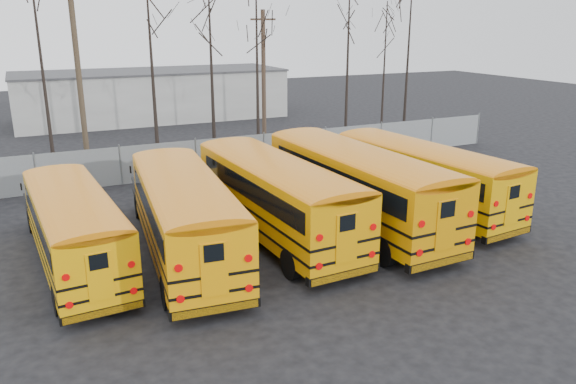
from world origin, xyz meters
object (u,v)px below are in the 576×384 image
bus_b (183,209)px  bus_e (420,171)px  bus_c (273,191)px  utility_pole_right (264,80)px  utility_pole_left (79,73)px  bus_a (73,222)px  bus_d (354,180)px

bus_b → bus_e: bearing=9.2°
bus_c → utility_pole_right: bearing=65.7°
bus_e → utility_pole_right: bearing=89.7°
bus_c → utility_pole_left: size_ratio=1.12×
bus_a → utility_pole_right: (13.02, 14.26, 2.89)m
utility_pole_right → bus_d: bearing=-78.9°
bus_a → bus_d: bearing=-6.6°
utility_pole_right → bus_e: bearing=-64.5°
bus_a → utility_pole_right: 19.53m
bus_d → utility_pole_left: bearing=116.5°
bus_c → bus_e: 7.12m
bus_e → utility_pole_right: 14.64m
bus_a → bus_e: bearing=-3.9°
bus_c → bus_b: bearing=-174.8°
utility_pole_left → utility_pole_right: 11.05m
bus_d → bus_e: 3.73m
bus_d → bus_e: bus_d is taller
utility_pole_left → bus_c: bearing=-72.7°
bus_c → bus_d: bearing=-7.6°
utility_pole_left → utility_pole_right: bearing=-6.5°
utility_pole_left → bus_d: bearing=-62.7°
bus_c → utility_pole_right: size_ratio=1.31×
utility_pole_left → utility_pole_right: utility_pole_left is taller
bus_a → bus_e: (14.37, -0.06, 0.16)m
bus_a → bus_d: (10.67, -0.56, 0.34)m
bus_b → utility_pole_left: size_ratio=1.10×
bus_a → bus_d: 10.69m
bus_b → bus_e: size_ratio=1.02×
bus_a → utility_pole_right: utility_pole_right is taller
bus_a → utility_pole_left: bearing=78.8°
bus_c → bus_e: bearing=-1.0°
bus_e → bus_b: bearing=178.1°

